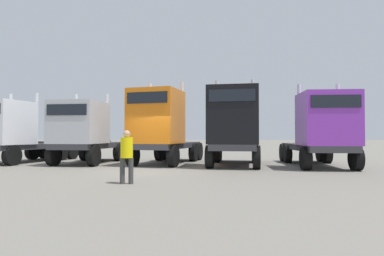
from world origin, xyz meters
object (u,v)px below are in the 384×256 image
semi_truck_silver (84,131)px  semi_truck_purple (322,130)px  visitor_in_hivis (127,153)px  semi_truck_white (14,131)px  semi_truck_orange (161,126)px  semi_truck_black (234,126)px

semi_truck_silver → semi_truck_purple: 12.45m
semi_truck_purple → visitor_in_hivis: 9.98m
semi_truck_silver → semi_truck_white: bearing=-88.7°
semi_truck_orange → semi_truck_white: bearing=-80.4°
semi_truck_white → semi_truck_silver: 4.22m
semi_truck_orange → semi_truck_black: bearing=90.6°
semi_truck_silver → semi_truck_black: bearing=88.0°
semi_truck_orange → visitor_in_hivis: size_ratio=3.71×
semi_truck_orange → semi_truck_purple: (8.16, -0.74, -0.21)m
semi_truck_white → semi_truck_purple: (16.65, -0.70, 0.04)m
semi_truck_white → visitor_in_hivis: 11.18m
semi_truck_orange → visitor_in_hivis: (0.34, -6.87, -1.05)m
semi_truck_white → semi_truck_orange: bearing=100.4°
semi_truck_orange → visitor_in_hivis: bearing=12.1°
semi_truck_purple → visitor_in_hivis: size_ratio=3.65×
semi_truck_black → semi_truck_purple: size_ratio=0.96×
semi_truck_black → semi_truck_orange: bearing=-95.3°
semi_truck_silver → visitor_in_hivis: bearing=35.8°
semi_truck_black → semi_truck_silver: bearing=-90.3°
semi_truck_orange → semi_truck_silver: bearing=-79.8°
semi_truck_black → semi_truck_purple: (4.27, -0.14, -0.21)m
semi_truck_silver → semi_truck_orange: size_ratio=0.92×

